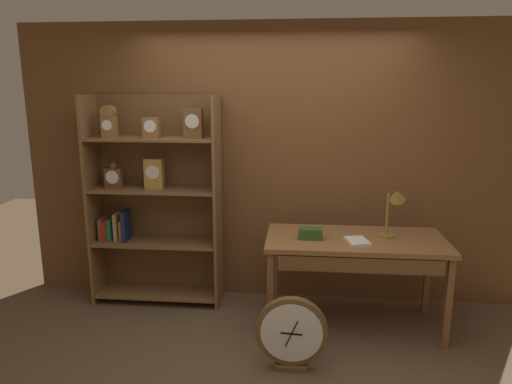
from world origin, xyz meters
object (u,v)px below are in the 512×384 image
object	(u,v)px
toolbox_small	(310,233)
round_clock_large	(292,333)
workbench	(356,248)
desk_lamp	(394,204)
bookshelf	(153,199)
open_repair_manual	(357,241)

from	to	relation	value
toolbox_small	round_clock_large	world-z (taller)	toolbox_small
workbench	desk_lamp	world-z (taller)	desk_lamp
toolbox_small	round_clock_large	distance (m)	0.86
workbench	toolbox_small	world-z (taller)	toolbox_small
round_clock_large	desk_lamp	bearing A→B (deg)	42.12
desk_lamp	round_clock_large	xyz separation A→B (m)	(-0.81, -0.73, -0.80)
bookshelf	workbench	xyz separation A→B (m)	(1.84, -0.38, -0.29)
bookshelf	desk_lamp	size ratio (longest dim) A/B	4.37
open_repair_manual	round_clock_large	world-z (taller)	open_repair_manual
desk_lamp	round_clock_large	distance (m)	1.35
workbench	toolbox_small	distance (m)	0.40
workbench	round_clock_large	distance (m)	0.95
bookshelf	workbench	bearing A→B (deg)	-11.74
toolbox_small	bookshelf	bearing A→B (deg)	164.22
workbench	desk_lamp	xyz separation A→B (m)	(0.30, 0.05, 0.37)
bookshelf	desk_lamp	bearing A→B (deg)	-8.83
bookshelf	toolbox_small	xyz separation A→B (m)	(1.46, -0.41, -0.16)
open_repair_manual	round_clock_large	bearing A→B (deg)	-144.44
workbench	desk_lamp	size ratio (longest dim) A/B	3.32
bookshelf	toolbox_small	size ratio (longest dim) A/B	9.93
desk_lamp	bookshelf	bearing A→B (deg)	171.17
workbench	round_clock_large	world-z (taller)	workbench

